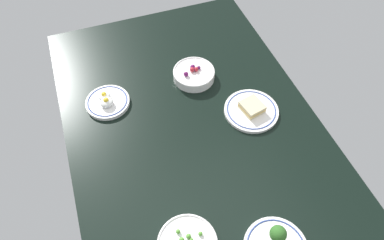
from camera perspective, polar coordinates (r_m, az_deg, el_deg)
dining_table at (r=135.19cm, az=0.00°, el=-1.02°), size 139.84×93.16×4.00cm
plate_sandwich at (r=137.88cm, az=9.60°, el=1.65°), size 21.07×21.07×4.50cm
plate_eggs at (r=142.35cm, az=-13.56°, el=2.94°), size 17.26×17.26×5.31cm
bowl_berries at (r=147.21cm, az=0.30°, el=7.46°), size 17.30×17.30×5.75cm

